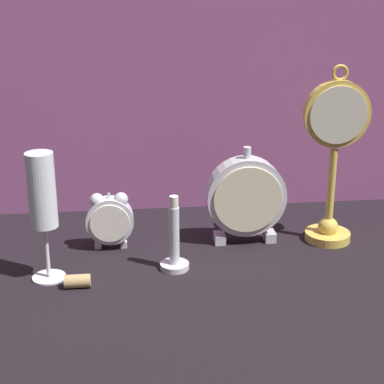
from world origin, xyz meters
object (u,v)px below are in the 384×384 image
Objects in this scene: pocket_watch_on_stand at (333,160)px; mantel_clock_silver at (246,197)px; alarm_clock_twin_bell at (110,218)px; wine_cork at (77,281)px; champagne_flute at (42,199)px; brass_candlestick at (174,246)px.

pocket_watch_on_stand reaches higher than mantel_clock_silver.
pocket_watch_on_stand is 0.42m from alarm_clock_twin_bell.
wine_cork is at bearing -154.12° from mantel_clock_silver.
wine_cork is (-0.05, -0.15, -0.05)m from alarm_clock_twin_bell.
pocket_watch_on_stand reaches higher than wine_cork.
alarm_clock_twin_bell is (-0.41, 0.01, -0.10)m from pocket_watch_on_stand.
pocket_watch_on_stand is 0.52m from champagne_flute.
champagne_flute is 5.18× the size of wine_cork.
mantel_clock_silver is 4.39× the size of wine_cork.
alarm_clock_twin_bell is at bearing 178.98° from pocket_watch_on_stand.
champagne_flute is 0.14m from wine_cork.
mantel_clock_silver is at bearing 17.28° from champagne_flute.
mantel_clock_silver is 0.34m from wine_cork.
wine_cork is at bearing -163.25° from pocket_watch_on_stand.
champagne_flute is at bearing -133.18° from alarm_clock_twin_bell.
brass_candlestick is (0.21, 0.01, -0.10)m from champagne_flute.
wine_cork is (-0.30, -0.15, -0.08)m from mantel_clock_silver.
brass_candlestick is at bearing -145.46° from mantel_clock_silver.
brass_candlestick is at bearing -41.12° from alarm_clock_twin_bell.
champagne_flute is (-0.10, -0.11, 0.08)m from alarm_clock_twin_bell.
alarm_clock_twin_bell is at bearing 46.82° from champagne_flute.
pocket_watch_on_stand is 0.33m from brass_candlestick.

